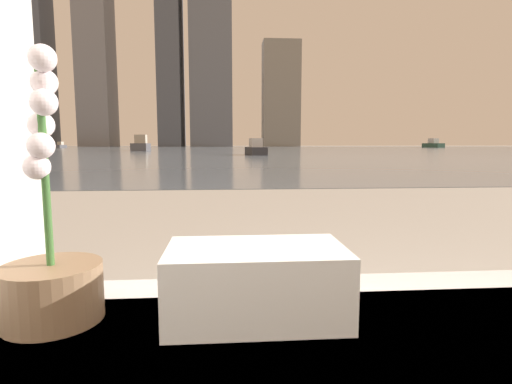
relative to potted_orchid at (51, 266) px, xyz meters
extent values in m
cylinder|color=#8C6B4C|center=(0.00, 0.00, -0.05)|extent=(0.16, 0.16, 0.09)
cylinder|color=#38662D|center=(0.00, 0.00, 0.16)|extent=(0.01, 0.01, 0.32)
sphere|color=silver|center=(0.01, -0.01, 0.32)|extent=(0.04, 0.04, 0.04)
sphere|color=silver|center=(0.00, 0.01, 0.29)|extent=(0.04, 0.04, 0.04)
sphere|color=silver|center=(0.01, -0.01, 0.26)|extent=(0.04, 0.04, 0.04)
sphere|color=silver|center=(-0.01, 0.02, 0.23)|extent=(0.04, 0.04, 0.04)
sphere|color=silver|center=(0.00, -0.01, 0.19)|extent=(0.04, 0.04, 0.04)
sphere|color=silver|center=(-0.01, 0.00, 0.16)|extent=(0.04, 0.04, 0.04)
cube|color=white|center=(0.33, -0.01, -0.07)|extent=(0.29, 0.17, 0.04)
cube|color=white|center=(0.33, -0.01, -0.03)|extent=(0.29, 0.17, 0.04)
cube|color=white|center=(0.33, -0.01, 0.01)|extent=(0.29, 0.17, 0.04)
cube|color=slate|center=(0.49, 61.21, -0.59)|extent=(180.00, 110.00, 0.01)
cube|color=#4C4C51|center=(-8.99, 44.86, -0.17)|extent=(1.95, 4.83, 0.83)
cube|color=#B2A893|center=(-8.99, 44.86, 0.72)|extent=(1.30, 1.85, 0.95)
cube|color=#4C4C51|center=(-31.90, 81.04, -0.31)|extent=(1.27, 3.20, 0.55)
cube|color=#B2A893|center=(-31.90, 81.04, 0.28)|extent=(0.85, 1.22, 0.63)
cube|color=#2D2D33|center=(2.46, 27.42, -0.31)|extent=(1.40, 3.18, 0.54)
cube|color=silver|center=(2.46, 27.42, 0.26)|extent=(0.90, 1.24, 0.62)
cube|color=#335647|center=(43.77, 80.08, -0.14)|extent=(2.54, 5.27, 0.88)
cube|color=silver|center=(43.77, 80.08, 0.81)|extent=(1.56, 2.08, 1.01)
cube|color=#4C515B|center=(-51.73, 117.21, 32.10)|extent=(7.89, 9.60, 65.38)
cube|color=slate|center=(-35.29, 117.21, 24.77)|extent=(8.51, 11.13, 50.73)
cube|color=#4C515B|center=(-14.72, 117.21, 26.10)|extent=(6.26, 13.64, 53.38)
cube|color=slate|center=(-3.31, 117.21, 27.58)|extent=(11.70, 12.00, 56.35)
cube|color=gray|center=(16.80, 117.21, 14.40)|extent=(10.69, 7.09, 29.99)
camera|label=1|loc=(0.28, -0.65, 0.20)|focal=28.00mm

